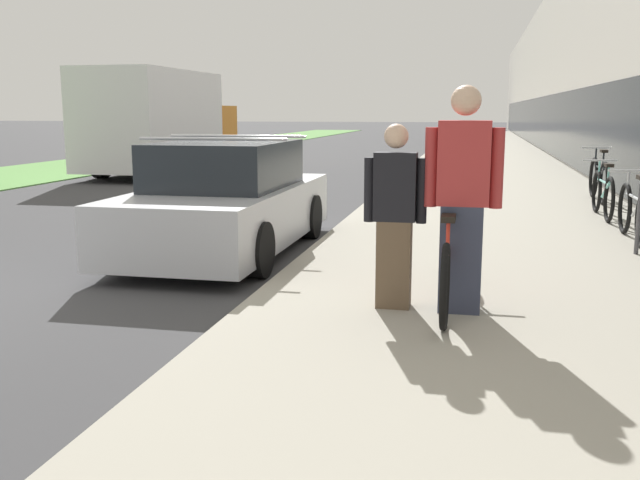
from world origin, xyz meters
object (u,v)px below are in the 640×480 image
tandem_bicycle (449,260)px  person_rider (463,200)px  cruiser_bike_farthest (599,179)px  parked_sedan_curbside (227,202)px  person_bystander (395,217)px  cruiser_bike_middle (603,194)px  moving_truck (161,123)px  cruiser_bike_nearest (634,212)px

tandem_bicycle → person_rider: bearing=-71.4°
cruiser_bike_farthest → parked_sedan_curbside: size_ratio=0.46×
parked_sedan_curbside → person_bystander: bearing=-46.5°
person_rider → person_bystander: person_rider is taller
cruiser_bike_middle → cruiser_bike_farthest: bearing=82.9°
person_rider → moving_truck: moving_truck is taller
tandem_bicycle → cruiser_bike_farthest: bearing=72.6°
tandem_bicycle → cruiser_bike_nearest: bearing=57.8°
person_rider → parked_sedan_curbside: person_rider is taller
moving_truck → person_bystander: bearing=-58.2°
tandem_bicycle → cruiser_bike_farthest: (2.40, 7.66, 0.04)m
tandem_bicycle → person_bystander: bearing=-147.5°
cruiser_bike_nearest → cruiser_bike_farthest: bearing=86.8°
cruiser_bike_nearest → tandem_bicycle: bearing=-122.2°
tandem_bicycle → parked_sedan_curbside: (-2.79, 2.19, 0.15)m
moving_truck → tandem_bicycle: bearing=-56.2°
tandem_bicycle → person_bystander: (-0.44, -0.28, 0.41)m
person_rider → moving_truck: bearing=123.5°
cruiser_bike_farthest → parked_sedan_curbside: bearing=-133.5°
cruiser_bike_middle → moving_truck: bearing=146.5°
tandem_bicycle → cruiser_bike_middle: size_ratio=1.31×
tandem_bicycle → parked_sedan_curbside: bearing=141.9°
cruiser_bike_farthest → moving_truck: 11.84m
person_bystander → tandem_bicycle: bearing=32.5°
cruiser_bike_farthest → person_rider: bearing=-106.1°
person_bystander → moving_truck: 15.04m
cruiser_bike_middle → tandem_bicycle: bearing=-111.1°
cruiser_bike_nearest → parked_sedan_curbside: parked_sedan_curbside is taller
cruiser_bike_middle → cruiser_bike_farthest: size_ratio=0.96×
tandem_bicycle → parked_sedan_curbside: parked_sedan_curbside is taller
parked_sedan_curbside → moving_truck: (-5.58, 10.30, 0.79)m
person_bystander → parked_sedan_curbside: size_ratio=0.37×
cruiser_bike_nearest → parked_sedan_curbside: bearing=-165.8°
person_rider → cruiser_bike_nearest: (2.07, 3.74, -0.55)m
person_bystander → cruiser_bike_nearest: person_bystander is taller
tandem_bicycle → cruiser_bike_nearest: 4.07m
cruiser_bike_middle → parked_sedan_curbside: parked_sedan_curbside is taller
person_bystander → moving_truck: moving_truck is taller
cruiser_bike_middle → moving_truck: moving_truck is taller
moving_truck → cruiser_bike_middle: bearing=-33.5°
tandem_bicycle → person_rider: person_rider is taller
cruiser_bike_farthest → parked_sedan_curbside: (-5.19, -5.47, 0.11)m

